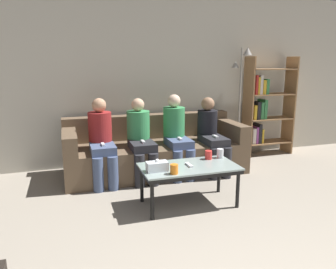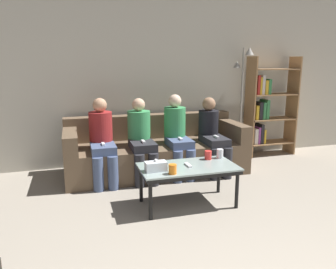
{
  "view_description": "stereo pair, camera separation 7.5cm",
  "coord_description": "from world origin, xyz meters",
  "px_view_note": "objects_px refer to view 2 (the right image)",
  "views": [
    {
      "loc": [
        -1.19,
        -0.85,
        1.56
      ],
      "look_at": [
        0.0,
        2.9,
        0.68
      ],
      "focal_mm": 35.0,
      "sensor_mm": 36.0,
      "label": 1
    },
    {
      "loc": [
        -1.11,
        -0.87,
        1.56
      ],
      "look_at": [
        0.0,
        2.9,
        0.68
      ],
      "focal_mm": 35.0,
      "sensor_mm": 36.0,
      "label": 2
    }
  ],
  "objects_px": {
    "couch": "(156,151)",
    "bookshelf": "(266,108)",
    "cup_near_left": "(173,169)",
    "seated_person_right_end": "(212,134)",
    "cup_near_right": "(220,154)",
    "tissue_box": "(156,166)",
    "seated_person_mid_right": "(177,133)",
    "game_remote": "(188,165)",
    "seated_person_left_end": "(102,139)",
    "seated_person_mid_left": "(141,137)",
    "coffee_table": "(188,170)",
    "cup_far_center": "(208,155)",
    "standing_lamp": "(242,92)"
  },
  "relations": [
    {
      "from": "standing_lamp",
      "to": "seated_person_mid_right",
      "type": "relative_size",
      "value": 1.59
    },
    {
      "from": "coffee_table",
      "to": "seated_person_mid_right",
      "type": "bearing_deg",
      "value": 78.74
    },
    {
      "from": "cup_near_left",
      "to": "cup_near_right",
      "type": "xyz_separation_m",
      "value": [
        0.7,
        0.37,
        0.0
      ]
    },
    {
      "from": "seated_person_mid_right",
      "to": "seated_person_right_end",
      "type": "relative_size",
      "value": 1.05
    },
    {
      "from": "bookshelf",
      "to": "seated_person_mid_left",
      "type": "xyz_separation_m",
      "value": [
        -2.24,
        -0.54,
        -0.23
      ]
    },
    {
      "from": "seated_person_right_end",
      "to": "seated_person_mid_right",
      "type": "bearing_deg",
      "value": 176.88
    },
    {
      "from": "couch",
      "to": "seated_person_mid_left",
      "type": "xyz_separation_m",
      "value": [
        -0.26,
        -0.22,
        0.28
      ]
    },
    {
      "from": "couch",
      "to": "game_remote",
      "type": "xyz_separation_m",
      "value": [
        0.06,
        -1.22,
        0.17
      ]
    },
    {
      "from": "cup_near_left",
      "to": "game_remote",
      "type": "distance_m",
      "value": 0.31
    },
    {
      "from": "cup_far_center",
      "to": "game_remote",
      "type": "bearing_deg",
      "value": -151.17
    },
    {
      "from": "seated_person_left_end",
      "to": "seated_person_mid_right",
      "type": "height_order",
      "value": "seated_person_mid_right"
    },
    {
      "from": "cup_near_left",
      "to": "seated_person_left_end",
      "type": "distance_m",
      "value": 1.34
    },
    {
      "from": "tissue_box",
      "to": "bookshelf",
      "type": "xyz_separation_m",
      "value": [
        2.3,
        1.6,
        0.3
      ]
    },
    {
      "from": "cup_near_left",
      "to": "seated_person_right_end",
      "type": "height_order",
      "value": "seated_person_right_end"
    },
    {
      "from": "seated_person_mid_left",
      "to": "coffee_table",
      "type": "bearing_deg",
      "value": -72.6
    },
    {
      "from": "game_remote",
      "to": "seated_person_mid_left",
      "type": "height_order",
      "value": "seated_person_mid_left"
    },
    {
      "from": "cup_near_right",
      "to": "game_remote",
      "type": "relative_size",
      "value": 0.73
    },
    {
      "from": "standing_lamp",
      "to": "seated_person_right_end",
      "type": "distance_m",
      "value": 0.96
    },
    {
      "from": "cup_far_center",
      "to": "seated_person_left_end",
      "type": "height_order",
      "value": "seated_person_left_end"
    },
    {
      "from": "tissue_box",
      "to": "seated_person_mid_right",
      "type": "height_order",
      "value": "seated_person_mid_right"
    },
    {
      "from": "coffee_table",
      "to": "game_remote",
      "type": "distance_m",
      "value": 0.05
    },
    {
      "from": "cup_near_right",
      "to": "tissue_box",
      "type": "relative_size",
      "value": 0.5
    },
    {
      "from": "couch",
      "to": "bookshelf",
      "type": "height_order",
      "value": "bookshelf"
    },
    {
      "from": "couch",
      "to": "cup_near_left",
      "type": "bearing_deg",
      "value": -97.33
    },
    {
      "from": "bookshelf",
      "to": "seated_person_mid_right",
      "type": "distance_m",
      "value": 1.82
    },
    {
      "from": "game_remote",
      "to": "seated_person_left_end",
      "type": "relative_size",
      "value": 0.14
    },
    {
      "from": "cup_near_left",
      "to": "cup_near_right",
      "type": "relative_size",
      "value": 0.92
    },
    {
      "from": "seated_person_mid_left",
      "to": "seated_person_right_end",
      "type": "bearing_deg",
      "value": -1.09
    },
    {
      "from": "couch",
      "to": "seated_person_mid_right",
      "type": "height_order",
      "value": "seated_person_mid_right"
    },
    {
      "from": "cup_near_left",
      "to": "standing_lamp",
      "type": "bearing_deg",
      "value": 44.31
    },
    {
      "from": "coffee_table",
      "to": "seated_person_right_end",
      "type": "height_order",
      "value": "seated_person_right_end"
    },
    {
      "from": "bookshelf",
      "to": "tissue_box",
      "type": "bearing_deg",
      "value": -145.13
    },
    {
      "from": "cup_far_center",
      "to": "seated_person_mid_right",
      "type": "bearing_deg",
      "value": 97.15
    },
    {
      "from": "seated_person_left_end",
      "to": "seated_person_mid_right",
      "type": "distance_m",
      "value": 1.03
    },
    {
      "from": "seated_person_left_end",
      "to": "seated_person_mid_left",
      "type": "bearing_deg",
      "value": -0.43
    },
    {
      "from": "couch",
      "to": "cup_far_center",
      "type": "bearing_deg",
      "value": -71.03
    },
    {
      "from": "cup_far_center",
      "to": "tissue_box",
      "type": "relative_size",
      "value": 0.46
    },
    {
      "from": "seated_person_left_end",
      "to": "cup_near_left",
      "type": "bearing_deg",
      "value": -63.94
    },
    {
      "from": "couch",
      "to": "bookshelf",
      "type": "relative_size",
      "value": 1.53
    },
    {
      "from": "tissue_box",
      "to": "seated_person_right_end",
      "type": "distance_m",
      "value": 1.51
    },
    {
      "from": "cup_near_right",
      "to": "cup_near_left",
      "type": "bearing_deg",
      "value": -151.83
    },
    {
      "from": "cup_near_right",
      "to": "seated_person_mid_right",
      "type": "distance_m",
      "value": 0.87
    },
    {
      "from": "seated_person_right_end",
      "to": "cup_near_left",
      "type": "bearing_deg",
      "value": -128.97
    },
    {
      "from": "cup_near_left",
      "to": "bookshelf",
      "type": "xyz_separation_m",
      "value": [
        2.16,
        1.74,
        0.3
      ]
    },
    {
      "from": "tissue_box",
      "to": "seated_person_mid_left",
      "type": "bearing_deg",
      "value": 86.44
    },
    {
      "from": "cup_near_right",
      "to": "seated_person_left_end",
      "type": "height_order",
      "value": "seated_person_left_end"
    },
    {
      "from": "game_remote",
      "to": "seated_person_left_end",
      "type": "xyz_separation_m",
      "value": [
        -0.83,
        1.0,
        0.12
      ]
    },
    {
      "from": "cup_near_left",
      "to": "game_remote",
      "type": "xyz_separation_m",
      "value": [
        0.24,
        0.2,
        -0.04
      ]
    },
    {
      "from": "couch",
      "to": "seated_person_mid_right",
      "type": "bearing_deg",
      "value": -39.89
    },
    {
      "from": "tissue_box",
      "to": "cup_far_center",
      "type": "bearing_deg",
      "value": 18.79
    }
  ]
}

